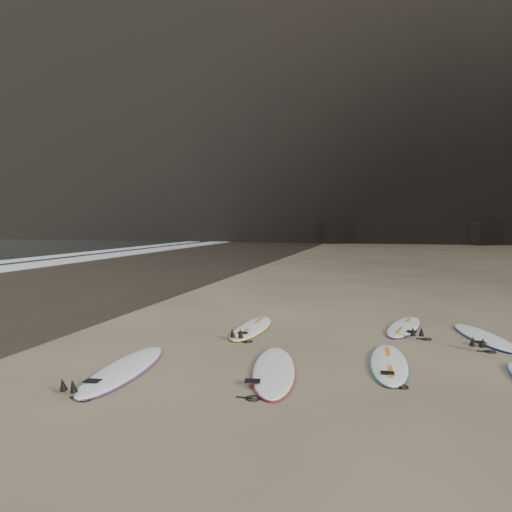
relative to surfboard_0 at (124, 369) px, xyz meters
The scene contains 8 objects.
ground 4.78m from the surfboard_0, 12.14° to the left, with size 240.00×240.00×0.00m, color #897559.
wet_sand 13.80m from the surfboard_0, 127.11° to the left, with size 12.00×200.00×0.01m, color #383026.
surfboard_0 is the anchor object (origin of this frame).
surfboard_1 2.27m from the surfboard_0, 13.66° to the left, with size 0.62×2.60×0.09m, color white.
surfboard_2 4.12m from the surfboard_0, 19.22° to the left, with size 0.56×2.35×0.08m, color white.
surfboard_5 3.52m from the surfboard_0, 71.71° to the left, with size 0.59×2.44×0.09m, color white.
surfboard_6 6.01m from the surfboard_0, 45.51° to the left, with size 0.56×2.33×0.08m, color white.
surfboard_7 6.77m from the surfboard_0, 32.98° to the left, with size 0.57×2.39×0.09m, color white.
Camera 1 is at (-0.86, -7.67, 2.28)m, focal length 35.00 mm.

